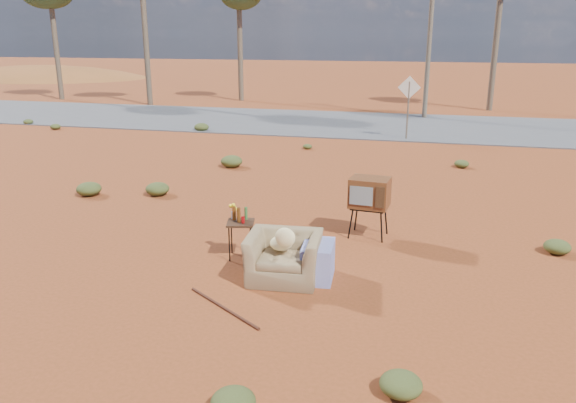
# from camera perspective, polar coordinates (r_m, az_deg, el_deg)

# --- Properties ---
(ground) EXTENTS (140.00, 140.00, 0.00)m
(ground) POSITION_cam_1_polar(r_m,az_deg,el_deg) (8.94, -1.70, -6.82)
(ground) COLOR brown
(ground) RESTS_ON ground
(highway) EXTENTS (140.00, 7.00, 0.04)m
(highway) POSITION_cam_1_polar(r_m,az_deg,el_deg) (23.26, 8.56, 7.74)
(highway) COLOR #565659
(highway) RESTS_ON ground
(dirt_mound) EXTENTS (26.00, 18.00, 2.00)m
(dirt_mound) POSITION_cam_1_polar(r_m,az_deg,el_deg) (52.99, -23.81, 11.46)
(dirt_mound) COLOR #9B5325
(dirt_mound) RESTS_ON ground
(armchair) EXTENTS (1.31, 0.90, 0.95)m
(armchair) POSITION_cam_1_polar(r_m,az_deg,el_deg) (8.42, 0.24, -5.09)
(armchair) COLOR olive
(armchair) RESTS_ON ground
(tv_unit) EXTENTS (0.73, 0.62, 1.10)m
(tv_unit) POSITION_cam_1_polar(r_m,az_deg,el_deg) (10.16, 8.29, 0.82)
(tv_unit) COLOR black
(tv_unit) RESTS_ON ground
(side_table) EXTENTS (0.52, 0.52, 0.88)m
(side_table) POSITION_cam_1_polar(r_m,az_deg,el_deg) (9.20, -5.02, -1.89)
(side_table) COLOR #3C2315
(side_table) RESTS_ON ground
(rusty_bar) EXTENTS (1.29, 0.91, 0.04)m
(rusty_bar) POSITION_cam_1_polar(r_m,az_deg,el_deg) (7.75, -6.58, -10.64)
(rusty_bar) COLOR #451E12
(rusty_bar) RESTS_ON ground
(road_sign) EXTENTS (0.78, 0.06, 2.19)m
(road_sign) POSITION_cam_1_polar(r_m,az_deg,el_deg) (20.00, 12.17, 10.40)
(road_sign) COLOR brown
(road_sign) RESTS_ON ground
(utility_pole_center) EXTENTS (1.40, 0.20, 8.00)m
(utility_pole_center) POSITION_cam_1_polar(r_m,az_deg,el_deg) (25.38, 14.31, 17.52)
(utility_pole_center) COLOR brown
(utility_pole_center) RESTS_ON ground
(scrub_patch) EXTENTS (17.49, 8.07, 0.33)m
(scrub_patch) POSITION_cam_1_polar(r_m,az_deg,el_deg) (13.12, 0.10, 1.56)
(scrub_patch) COLOR #3E4B21
(scrub_patch) RESTS_ON ground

